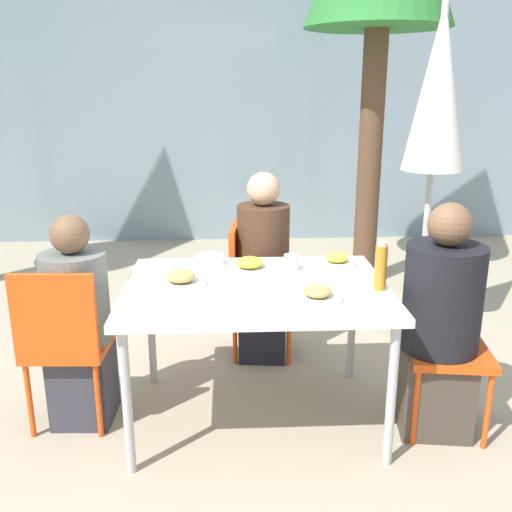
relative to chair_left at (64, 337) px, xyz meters
name	(u,v)px	position (x,y,z in m)	size (l,w,h in m)	color
ground_plane	(256,417)	(0.96, 0.04, -0.51)	(24.00, 24.00, 0.00)	tan
building_facade	(239,105)	(0.96, 3.87, 0.99)	(10.00, 0.20, 3.00)	gray
dining_table	(256,296)	(0.96, 0.04, 0.19)	(1.30, 0.96, 0.75)	white
chair_left	(64,337)	(0.00, 0.00, 0.00)	(0.42, 0.42, 0.86)	#E54C14
person_left	(79,328)	(0.05, 0.08, 0.01)	(0.33, 0.33, 1.10)	#383842
chair_right	(445,330)	(1.92, -0.02, 0.00)	(0.45, 0.45, 0.86)	#E54C14
person_right	(440,329)	(1.86, -0.09, 0.04)	(0.38, 0.38, 1.18)	#473D33
chair_far	(251,280)	(0.96, 0.82, 0.00)	(0.44, 0.44, 0.86)	#E54C14
person_far	(263,273)	(1.04, 0.76, 0.07)	(0.32, 0.32, 1.20)	black
closed_umbrella	(437,100)	(2.14, 1.00, 1.11)	(0.39, 0.39, 2.21)	#333333
plate_0	(337,260)	(1.42, 0.36, 0.27)	(0.22, 0.22, 0.06)	white
plate_1	(181,279)	(0.58, 0.06, 0.27)	(0.27, 0.27, 0.07)	white
plate_2	(250,265)	(0.93, 0.28, 0.27)	(0.26, 0.26, 0.07)	white
plate_3	(317,294)	(1.23, -0.18, 0.27)	(0.24, 0.24, 0.07)	white
bottle	(381,267)	(1.55, -0.06, 0.36)	(0.06, 0.06, 0.24)	#B7751E
drinking_cup	(291,262)	(1.16, 0.27, 0.28)	(0.08, 0.08, 0.08)	silver
salad_bowl	(210,260)	(0.72, 0.40, 0.27)	(0.16, 0.16, 0.05)	white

